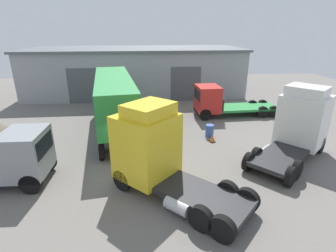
{
  "coord_description": "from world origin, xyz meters",
  "views": [
    {
      "loc": [
        0.68,
        -13.07,
        7.28
      ],
      "look_at": [
        2.18,
        2.11,
        1.6
      ],
      "focal_mm": 28.0,
      "sensor_mm": 36.0,
      "label": 1
    }
  ],
  "objects": [
    {
      "name": "traffic_cone",
      "position": [
        5.33,
        3.01,
        0.25
      ],
      "size": [
        0.4,
        0.4,
        0.55
      ],
      "color": "black",
      "rests_on": "ground_plane"
    },
    {
      "name": "tractor_unit_white",
      "position": [
        10.01,
        0.85,
        1.97
      ],
      "size": [
        6.32,
        5.94,
        4.17
      ],
      "rotation": [
        0.0,
        0.0,
        0.71
      ],
      "color": "silver",
      "rests_on": "ground_plane"
    },
    {
      "name": "flatbed_truck_grey",
      "position": [
        -6.13,
        -0.92,
        1.31
      ],
      "size": [
        7.33,
        2.57,
        2.7
      ],
      "rotation": [
        0.0,
        0.0,
        -0.02
      ],
      "color": "gray",
      "rests_on": "ground_plane"
    },
    {
      "name": "flatbed_truck_red",
      "position": [
        7.31,
        8.58,
        1.31
      ],
      "size": [
        7.31,
        2.65,
        2.7
      ],
      "rotation": [
        0.0,
        0.0,
        -3.11
      ],
      "color": "red",
      "rests_on": "ground_plane"
    },
    {
      "name": "container_trailer_green",
      "position": [
        -1.39,
        5.94,
        2.57
      ],
      "size": [
        3.98,
        11.34,
        4.02
      ],
      "rotation": [
        0.0,
        0.0,
        1.71
      ],
      "color": "#28843D",
      "rests_on": "ground_plane"
    },
    {
      "name": "warehouse_building",
      "position": [
        0.0,
        18.42,
        2.62
      ],
      "size": [
        24.32,
        9.35,
        5.22
      ],
      "color": "#93999E",
      "rests_on": "ground_plane"
    },
    {
      "name": "oil_drum",
      "position": [
        5.35,
        3.94,
        0.44
      ],
      "size": [
        0.58,
        0.58,
        0.88
      ],
      "color": "#33519E",
      "rests_on": "ground_plane"
    },
    {
      "name": "ground_plane",
      "position": [
        0.0,
        0.0,
        0.0
      ],
      "size": [
        60.0,
        60.0,
        0.0
      ],
      "primitive_type": "plane",
      "color": "slate"
    },
    {
      "name": "tractor_unit_yellow",
      "position": [
        1.13,
        -2.11,
        1.98
      ],
      "size": [
        6.33,
        6.25,
        4.19
      ],
      "rotation": [
        0.0,
        0.0,
        2.37
      ],
      "color": "yellow",
      "rests_on": "ground_plane"
    }
  ]
}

